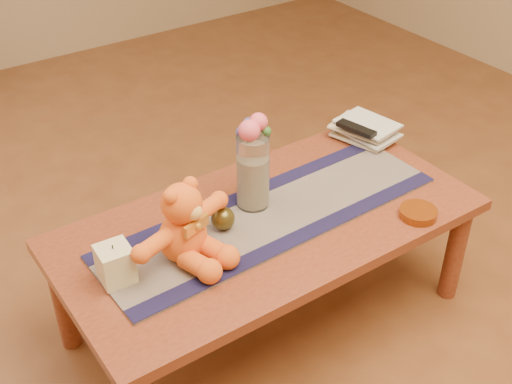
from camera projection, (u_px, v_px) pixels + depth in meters
floor at (267, 316)px, 2.45m from camera, size 5.50×5.50×0.00m
coffee_table_top at (268, 224)px, 2.20m from camera, size 1.40×0.70×0.04m
table_leg_fr at (455, 252)px, 2.43m from camera, size 0.07×0.07×0.41m
table_leg_bl at (63, 300)px, 2.23m from camera, size 0.07×0.07×0.41m
table_leg_br at (350, 180)px, 2.82m from camera, size 0.07×0.07×0.41m
persian_runner at (271, 216)px, 2.20m from camera, size 1.21×0.38×0.01m
runner_border_near at (299, 237)px, 2.10m from camera, size 1.20×0.09×0.00m
runner_border_far at (246, 194)px, 2.29m from camera, size 1.20×0.09×0.00m
teddy_bear at (182, 222)px, 1.96m from camera, size 0.43×0.39×0.24m
pillar_candle at (115, 264)px, 1.91m from camera, size 0.10×0.10×0.11m
candle_wick at (113, 247)px, 1.87m from camera, size 0.00×0.00×0.01m
glass_vase at (253, 172)px, 2.18m from camera, size 0.11×0.11×0.26m
potpourri_fill at (253, 181)px, 2.20m from camera, size 0.09×0.09×0.18m
rose_left at (249, 131)px, 2.07m from camera, size 0.07×0.07×0.07m
rose_right at (258, 122)px, 2.09m from camera, size 0.06×0.06×0.06m
blue_flower_back at (249, 124)px, 2.11m from camera, size 0.04×0.04×0.04m
blue_flower_side at (241, 132)px, 2.09m from camera, size 0.04×0.04×0.04m
leaf_sprig at (267, 131)px, 2.10m from camera, size 0.03×0.03×0.03m
bronze_ball at (223, 218)px, 2.12m from camera, size 0.09×0.09×0.08m
book_bottom at (352, 145)px, 2.57m from camera, size 0.22×0.26×0.02m
book_lower at (354, 140)px, 2.56m from camera, size 0.19×0.25×0.02m
book_upper at (352, 136)px, 2.54m from camera, size 0.23×0.27×0.02m
book_top at (355, 132)px, 2.54m from camera, size 0.20×0.25×0.02m
tv_remote at (356, 129)px, 2.52m from camera, size 0.08×0.17×0.02m
amber_dish at (418, 213)px, 2.20m from camera, size 0.14×0.14×0.03m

